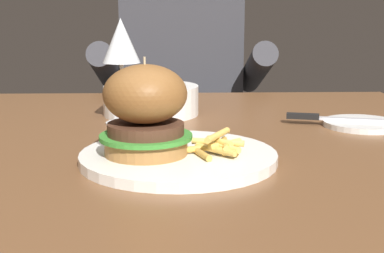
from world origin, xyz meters
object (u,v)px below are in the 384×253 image
at_px(diner_person, 182,135).
at_px(table_knife, 334,118).
at_px(burger_sandwich, 147,110).
at_px(main_plate, 178,157).
at_px(soup_bowl, 151,99).
at_px(wine_glass, 121,45).
at_px(bread_plate, 362,124).

bearing_deg(diner_person, table_knife, -68.41).
height_order(burger_sandwich, diner_person, diner_person).
xyz_separation_m(main_plate, soup_bowl, (-0.05, 0.35, 0.03)).
bearing_deg(wine_glass, main_plate, -68.54).
bearing_deg(wine_glass, soup_bowl, 63.16).
relative_size(bread_plate, soup_bowl, 0.73).
xyz_separation_m(main_plate, table_knife, (0.29, 0.24, 0.01)).
height_order(main_plate, soup_bowl, soup_bowl).
xyz_separation_m(table_knife, soup_bowl, (-0.34, 0.12, 0.02)).
relative_size(wine_glass, bread_plate, 1.39).
bearing_deg(table_knife, soup_bowl, 160.88).
xyz_separation_m(wine_glass, table_knife, (0.39, -0.02, -0.13)).
relative_size(wine_glass, diner_person, 0.17).
bearing_deg(wine_glass, diner_person, 79.94).
xyz_separation_m(soup_bowl, diner_person, (0.07, 0.57, -0.21)).
relative_size(main_plate, diner_person, 0.24).
bearing_deg(burger_sandwich, soup_bowl, 91.72).
relative_size(burger_sandwich, table_knife, 0.63).
relative_size(main_plate, table_knife, 1.31).
distance_m(burger_sandwich, bread_plate, 0.45).
height_order(bread_plate, table_knife, table_knife).
relative_size(table_knife, soup_bowl, 1.09).
xyz_separation_m(table_knife, diner_person, (-0.27, 0.69, -0.19)).
bearing_deg(diner_person, soup_bowl, -96.98).
distance_m(burger_sandwich, wine_glass, 0.28).
relative_size(wine_glass, table_knife, 0.92).
bearing_deg(main_plate, bread_plate, 33.35).
height_order(burger_sandwich, soup_bowl, burger_sandwich).
height_order(burger_sandwich, bread_plate, burger_sandwich).
height_order(bread_plate, diner_person, diner_person).
xyz_separation_m(burger_sandwich, wine_glass, (-0.06, 0.27, 0.07)).
bearing_deg(main_plate, table_knife, 39.08).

